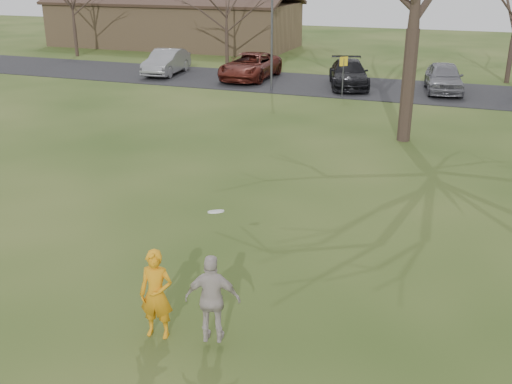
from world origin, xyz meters
TOP-DOWN VIEW (x-y plane):
  - ground at (0.00, 0.00)m, footprint 120.00×120.00m
  - parking_strip at (0.00, 25.00)m, footprint 62.00×6.50m
  - player_defender at (-0.47, 0.17)m, footprint 0.67×0.49m
  - car_1 at (-13.74, 25.04)m, footprint 2.09×4.71m
  - car_2 at (-8.30, 25.31)m, footprint 2.55×5.44m
  - car_3 at (-2.31, 24.92)m, footprint 3.32×5.30m
  - car_4 at (2.72, 25.26)m, footprint 2.49×4.73m
  - catching_play at (0.63, 0.18)m, footprint 1.03×0.63m
  - building at (-20.00, 38.00)m, footprint 20.60×8.50m
  - lamp_post at (-6.00, 22.50)m, footprint 0.34×0.34m
  - sign_yellow at (-2.00, 22.00)m, footprint 0.35×0.35m
  - small_tree_row at (4.38, 30.06)m, footprint 55.00×5.90m

SIDE VIEW (x-z plane):
  - ground at x=0.00m, z-range 0.00..0.00m
  - parking_strip at x=0.00m, z-range 0.00..0.04m
  - car_3 at x=-2.31m, z-range 0.04..1.47m
  - car_1 at x=-13.74m, z-range 0.04..1.54m
  - car_2 at x=-8.30m, z-range 0.04..1.55m
  - car_4 at x=2.72m, z-range 0.04..1.57m
  - player_defender at x=-0.47m, z-range 0.00..1.70m
  - catching_play at x=0.63m, z-range -0.26..2.22m
  - sign_yellow at x=-2.00m, z-range 0.41..2.49m
  - building at x=-20.00m, z-range -0.64..4.50m
  - small_tree_row at x=4.38m, z-range -0.36..8.14m
  - lamp_post at x=-6.00m, z-range 0.83..7.10m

